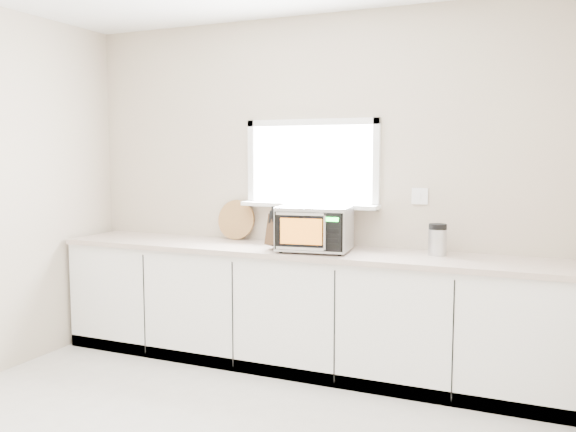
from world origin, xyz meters
The scene contains 7 objects.
back_wall centered at (0.00, 2.00, 1.36)m, with size 4.00×0.17×2.70m.
cabinets centered at (0.00, 1.70, 0.44)m, with size 3.92×0.60×0.88m, color white.
countertop centered at (0.00, 1.69, 0.90)m, with size 3.92×0.64×0.04m, color #C2ADA0.
microwave centered at (0.16, 1.62, 1.09)m, with size 0.56×0.46×0.33m.
knife_block centered at (-0.14, 1.63, 1.06)m, with size 0.13×0.23×0.32m.
cutting_board centered at (-0.66, 1.94, 1.08)m, with size 0.33×0.33×0.02m, color #AB8442.
coffee_grinder centered at (1.02, 1.81, 1.03)m, with size 0.13×0.13×0.23m.
Camera 1 is at (1.75, -2.49, 1.63)m, focal length 38.00 mm.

